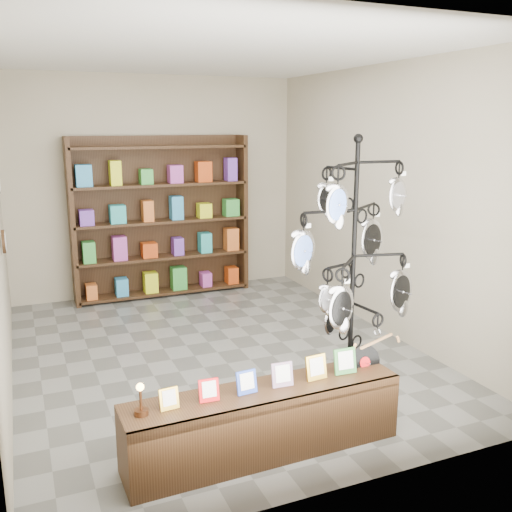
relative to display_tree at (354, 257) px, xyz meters
The scene contains 6 objects.
ground 2.14m from the display_tree, 111.99° to the left, with size 5.00×5.00×0.00m, color slate.
room_envelope 1.77m from the display_tree, 111.99° to the left, with size 5.00×5.00×5.00m.
display_tree is the anchor object (origin of this frame).
front_shelf 1.46m from the display_tree, 159.16° to the right, with size 2.06×0.46×0.73m.
back_shelving 3.92m from the display_tree, 99.30° to the left, with size 2.42×0.36×2.20m.
wall_clocks 3.52m from the display_tree, 137.74° to the left, with size 0.03×0.24×0.84m.
Camera 1 is at (-1.81, -5.34, 2.35)m, focal length 40.00 mm.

